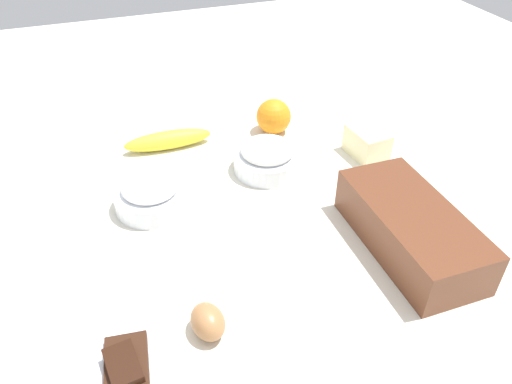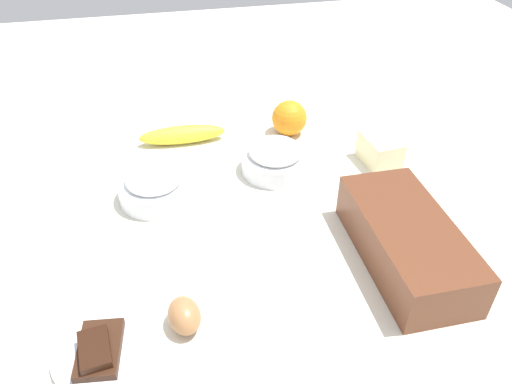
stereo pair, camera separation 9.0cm
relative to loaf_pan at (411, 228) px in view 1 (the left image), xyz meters
The scene contains 9 objects.
ground_plane 0.28m from the loaf_pan, 130.88° to the right, with size 2.40×2.40×0.02m, color silver.
loaf_pan is the anchor object (origin of this frame).
flour_bowl 0.33m from the loaf_pan, 154.12° to the right, with size 0.14×0.14×0.07m.
sugar_bowl 0.46m from the loaf_pan, 123.09° to the right, with size 0.14×0.14×0.07m.
banana 0.55m from the loaf_pan, 144.63° to the right, with size 0.19×0.04×0.04m, color yellow.
orange_fruit 0.44m from the loaf_pan, behind, with size 0.08×0.08×0.08m, color orange.
butter_block 0.29m from the loaf_pan, 164.32° to the left, with size 0.09×0.06×0.06m, color #F4EDB2.
egg_near_butter 0.37m from the loaf_pan, 80.95° to the right, with size 0.05×0.05×0.06m, color #AB7345.
chocolate_plate 0.49m from the loaf_pan, 79.99° to the right, with size 0.13×0.13×0.03m.
Camera 1 is at (0.67, -0.24, 0.58)m, focal length 34.84 mm.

